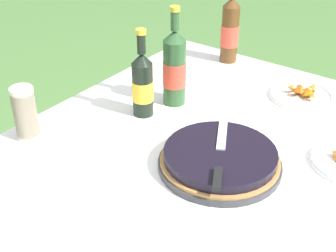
% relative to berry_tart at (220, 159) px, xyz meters
% --- Properties ---
extents(garden_table, '(1.81, 1.16, 0.74)m').
position_rel_berry_tart_xyz_m(garden_table, '(-0.14, 0.08, -0.09)').
color(garden_table, brown).
rests_on(garden_table, ground_plane).
extents(tablecloth, '(1.82, 1.17, 0.10)m').
position_rel_berry_tart_xyz_m(tablecloth, '(-0.14, 0.08, -0.04)').
color(tablecloth, white).
rests_on(tablecloth, garden_table).
extents(berry_tart, '(0.36, 0.36, 0.06)m').
position_rel_berry_tart_xyz_m(berry_tart, '(0.00, 0.00, 0.00)').
color(berry_tart, '#38383D').
rests_on(berry_tart, tablecloth).
extents(serving_knife, '(0.34, 0.20, 0.01)m').
position_rel_berry_tart_xyz_m(serving_knife, '(-0.03, -0.01, 0.04)').
color(serving_knife, silver).
rests_on(serving_knife, berry_tart).
extents(cup_stack, '(0.07, 0.07, 0.18)m').
position_rel_berry_tart_xyz_m(cup_stack, '(-0.22, 0.57, 0.06)').
color(cup_stack, beige).
rests_on(cup_stack, tablecloth).
extents(cider_bottle_green, '(0.08, 0.08, 0.35)m').
position_rel_berry_tart_xyz_m(cider_bottle_green, '(0.24, 0.33, 0.11)').
color(cider_bottle_green, '#2D562D').
rests_on(cider_bottle_green, tablecloth).
extents(cider_bottle_amber, '(0.07, 0.07, 0.35)m').
position_rel_berry_tart_xyz_m(cider_bottle_amber, '(0.68, 0.37, 0.11)').
color(cider_bottle_amber, brown).
rests_on(cider_bottle_amber, tablecloth).
extents(juice_bottle_red, '(0.07, 0.07, 0.30)m').
position_rel_berry_tart_xyz_m(juice_bottle_red, '(0.11, 0.37, 0.09)').
color(juice_bottle_red, black).
rests_on(juice_bottle_red, tablecloth).
extents(snack_plate_left, '(0.23, 0.23, 0.05)m').
position_rel_berry_tart_xyz_m(snack_plate_left, '(0.55, -0.02, -0.02)').
color(snack_plate_left, white).
rests_on(snack_plate_left, tablecloth).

